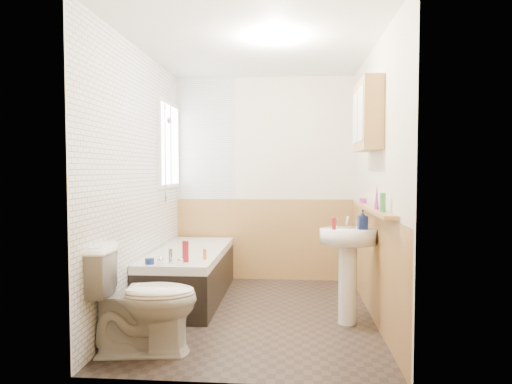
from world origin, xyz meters
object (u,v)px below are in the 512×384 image
bathtub (190,273)px  medicine_cabinet (367,116)px  pine_shelf (372,209)px  sink (348,256)px  toilet (142,299)px

bathtub → medicine_cabinet: medicine_cabinet is taller
pine_shelf → sink: bearing=167.3°
pine_shelf → medicine_cabinet: (-0.03, 0.15, 0.81)m
medicine_cabinet → sink: bearing=-149.7°
bathtub → medicine_cabinet: (1.74, -0.57, 1.57)m
sink → pine_shelf: (0.20, -0.05, 0.42)m
bathtub → sink: bearing=-23.1°
sink → medicine_cabinet: bearing=29.2°
sink → bathtub: bearing=155.9°
toilet → medicine_cabinet: (1.77, 0.87, 1.44)m
pine_shelf → medicine_cabinet: bearing=100.8°
toilet → pine_shelf: size_ratio=0.54×
sink → medicine_cabinet: 1.25m
bathtub → toilet: (-0.03, -1.44, 0.13)m
bathtub → medicine_cabinet: 2.41m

